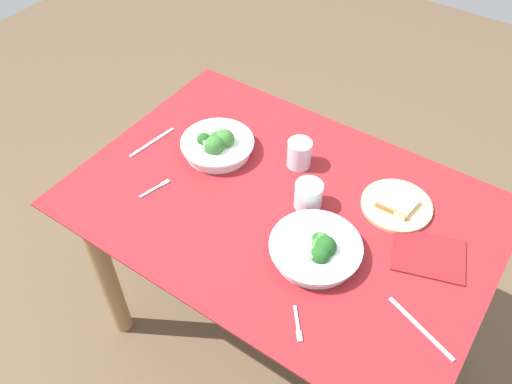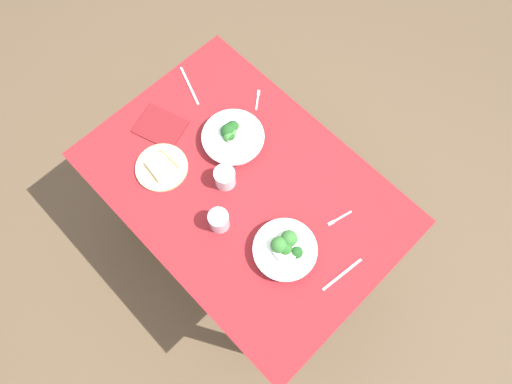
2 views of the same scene
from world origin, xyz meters
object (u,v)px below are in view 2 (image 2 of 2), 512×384
Objects in this scene: water_glass_center at (219,220)px; fork_by_far_bowl at (258,99)px; bread_side_plate at (162,167)px; broccoli_bowl_near at (233,137)px; water_glass_side at (225,178)px; table_knife_right at (342,275)px; table_knife_left at (190,86)px; broccoli_bowl_far at (285,249)px; fork_by_near_bowl at (339,219)px; napkin_folded_upper at (160,127)px.

water_glass_center is 1.09× the size of fork_by_far_bowl.
bread_side_plate is 2.32× the size of water_glass_center.
water_glass_side reaches higher than broccoli_bowl_near.
bread_side_plate is 1.13× the size of table_knife_right.
water_glass_center reaches higher than table_knife_left.
water_glass_center is (-0.34, -0.01, 0.04)m from bread_side_plate.
table_knife_right is (-0.21, -0.09, -0.03)m from broccoli_bowl_far.
broccoli_bowl_far reaches higher than fork_by_near_bowl.
water_glass_center is at bearing 128.82° from broccoli_bowl_near.
water_glass_side is 0.79× the size of fork_by_near_bowl.
bread_side_plate is at bearing -37.24° from table_knife_left.
table_knife_left is 1.03m from table_knife_right.
broccoli_bowl_far is 1.23× the size of napkin_folded_upper.
water_glass_side reaches higher than table_knife_left.
fork_by_near_bowl is (-0.42, -0.21, -0.04)m from water_glass_side.
fork_by_near_bowl and table_knife_right have the same top height.
fork_by_far_bowl is 0.82m from table_knife_right.
broccoli_bowl_far is 1.13× the size of bread_side_plate.
napkin_folded_upper is at bearing 115.07° from fork_by_far_bowl.
table_knife_left is at bearing -57.31° from bread_side_plate.
bread_side_plate reaches higher than fork_by_far_bowl.
broccoli_bowl_near reaches higher than bread_side_plate.
broccoli_bowl_near is 1.22× the size of table_knife_left.
broccoli_bowl_far is 0.60m from bread_side_plate.
broccoli_bowl_far reaches higher than broccoli_bowl_near.
water_glass_side is at bearing -50.06° from water_glass_center.
napkin_folded_upper reaches higher than table_knife_right.
water_glass_side is 0.41× the size of table_knife_left.
water_glass_side is at bearing 102.58° from table_knife_right.
broccoli_bowl_near is 2.39× the size of fork_by_near_bowl.
broccoli_bowl_near reaches higher than napkin_folded_upper.
bread_side_plate is 0.34m from water_glass_center.
water_glass_side is at bearing -5.16° from broccoli_bowl_far.
bread_side_plate reaches higher than table_knife_right.
water_glass_center reaches higher than fork_by_far_bowl.
broccoli_bowl_far is at bearing 159.26° from broccoli_bowl_near.
fork_by_near_bowl and table_knife_left have the same top height.
water_glass_center reaches higher than napkin_folded_upper.
broccoli_bowl_near is at bearing -52.24° from water_glass_side.
fork_by_near_bowl is at bearing -173.83° from broccoli_bowl_near.
fork_by_far_bowl is 0.30m from table_knife_left.
broccoli_bowl_far is 0.68m from fork_by_far_bowl.
table_knife_right is (-0.76, 0.31, -0.00)m from fork_by_far_bowl.
broccoli_bowl_near is at bearing 159.32° from fork_by_far_bowl.
water_glass_center is at bearing -10.84° from table_knife_left.
fork_by_far_bowl is 0.44× the size of table_knife_right.
water_glass_side reaches higher than napkin_folded_upper.
table_knife_left is (0.26, 0.17, -0.00)m from fork_by_far_bowl.
broccoli_bowl_far is at bearing 174.84° from water_glass_side.
fork_by_near_bowl is 0.22m from table_knife_right.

